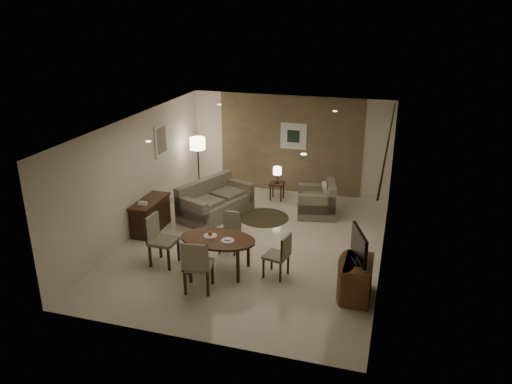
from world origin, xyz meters
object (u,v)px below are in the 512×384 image
(tv_cabinet, at_px, (357,279))
(chair_right, at_px, (276,255))
(console_desk, at_px, (151,215))
(chair_far, at_px, (229,233))
(floor_lamp, at_px, (199,167))
(sofa, at_px, (216,199))
(armchair, at_px, (316,199))
(chair_near, at_px, (198,264))
(chair_left, at_px, (164,241))
(side_table, at_px, (277,191))
(dining_table, at_px, (218,254))

(tv_cabinet, relative_size, chair_right, 1.00)
(console_desk, xyz_separation_m, tv_cabinet, (4.89, -1.50, -0.03))
(chair_far, distance_m, floor_lamp, 3.54)
(sofa, bearing_deg, armchair, -49.93)
(chair_near, distance_m, chair_left, 1.26)
(side_table, bearing_deg, console_desk, -130.44)
(console_desk, xyz_separation_m, armchair, (3.52, 2.01, 0.05))
(tv_cabinet, height_order, chair_right, chair_right)
(console_desk, bearing_deg, chair_left, -53.49)
(sofa, distance_m, side_table, 1.93)
(chair_near, xyz_separation_m, chair_right, (1.24, 0.88, -0.07))
(chair_near, distance_m, side_table, 4.83)
(console_desk, relative_size, tv_cabinet, 1.33)
(chair_left, xyz_separation_m, floor_lamp, (-0.83, 3.84, 0.29))
(chair_left, relative_size, sofa, 0.55)
(chair_near, bearing_deg, chair_left, -43.70)
(side_table, bearing_deg, chair_far, -94.03)
(console_desk, bearing_deg, chair_right, -19.92)
(chair_near, bearing_deg, armchair, -119.36)
(chair_near, relative_size, sofa, 0.55)
(chair_near, relative_size, side_table, 2.24)
(console_desk, bearing_deg, side_table, 49.56)
(chair_left, relative_size, armchair, 1.09)
(dining_table, height_order, chair_right, chair_right)
(chair_far, relative_size, chair_left, 0.81)
(console_desk, bearing_deg, chair_far, -12.98)
(dining_table, relative_size, floor_lamp, 0.92)
(armchair, bearing_deg, console_desk, -71.87)
(chair_right, relative_size, sofa, 0.47)
(sofa, bearing_deg, console_desk, 158.56)
(tv_cabinet, height_order, side_table, tv_cabinet)
(side_table, bearing_deg, chair_near, -93.12)
(dining_table, height_order, floor_lamp, floor_lamp)
(chair_right, distance_m, sofa, 3.25)
(dining_table, relative_size, side_table, 3.21)
(tv_cabinet, relative_size, dining_table, 0.60)
(console_desk, height_order, chair_near, chair_near)
(dining_table, distance_m, chair_right, 1.15)
(floor_lamp, bearing_deg, dining_table, -62.35)
(chair_right, height_order, floor_lamp, floor_lamp)
(chair_left, height_order, floor_lamp, floor_lamp)
(armchair, bearing_deg, chair_right, -15.40)
(console_desk, distance_m, side_table, 3.60)
(tv_cabinet, xyz_separation_m, chair_left, (-3.87, 0.12, 0.17))
(chair_right, bearing_deg, armchair, -172.66)
(chair_far, relative_size, side_table, 1.81)
(chair_near, height_order, chair_left, same)
(chair_far, bearing_deg, console_desk, 167.35)
(chair_far, xyz_separation_m, armchair, (1.42, 2.50, 0.01))
(sofa, relative_size, floor_lamp, 1.16)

